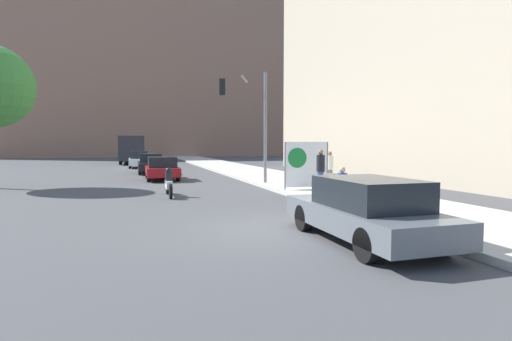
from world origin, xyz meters
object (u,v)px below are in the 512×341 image
traffic_light_pole (249,109)px  city_bus_on_road (132,148)px  pedestrian_behind (329,169)px  car_on_road_nearest (162,168)px  parked_car_curbside (366,210)px  car_on_road_midblock (150,164)px  seated_protester (343,184)px  protest_banner (306,164)px  jogger_on_sidewalk (321,170)px  motorcycle_on_road (169,184)px  car_on_road_distant (139,159)px

traffic_light_pole → city_bus_on_road: (-5.93, 27.51, -2.17)m
pedestrian_behind → car_on_road_nearest: 10.59m
pedestrian_behind → city_bus_on_road: (-8.81, 30.81, 0.74)m
parked_car_curbside → car_on_road_midblock: (-3.63, 22.56, 0.02)m
seated_protester → car_on_road_midblock: (-5.44, 18.35, -0.10)m
protest_banner → parked_car_curbside: bearing=-105.8°
jogger_on_sidewalk → traffic_light_pole: size_ratio=0.31×
car_on_road_midblock → motorcycle_on_road: bearing=-89.2°
traffic_light_pole → car_on_road_midblock: bearing=113.9°
car_on_road_midblock → city_bus_on_road: size_ratio=0.44×
car_on_road_distant → traffic_light_pole: bearing=-73.7°
seated_protester → car_on_road_nearest: seated_protester is taller
jogger_on_sidewalk → car_on_road_nearest: 11.20m
parked_car_curbside → motorcycle_on_road: size_ratio=2.02×
pedestrian_behind → car_on_road_distant: bearing=-101.7°
jogger_on_sidewalk → motorcycle_on_road: jogger_on_sidewalk is taller
jogger_on_sidewalk → pedestrian_behind: 2.12m
pedestrian_behind → car_on_road_nearest: size_ratio=0.40×
protest_banner → parked_car_curbside: protest_banner is taller
protest_banner → car_on_road_nearest: bearing=123.4°
protest_banner → city_bus_on_road: (-7.41, 31.32, 0.48)m
protest_banner → car_on_road_midblock: size_ratio=0.45×
car_on_road_nearest → city_bus_on_road: (-1.83, 22.86, 1.04)m
car_on_road_midblock → city_bus_on_road: (-1.37, 17.25, 1.01)m
car_on_road_midblock → seated_protester: bearing=-73.5°
jogger_on_sidewalk → pedestrian_behind: bearing=-104.0°
pedestrian_behind → traffic_light_pole: bearing=-81.4°
pedestrian_behind → parked_car_curbside: 9.78m
parked_car_curbside → city_bus_on_road: city_bus_on_road is taller
pedestrian_behind → car_on_road_midblock: 15.47m
pedestrian_behind → parked_car_curbside: bearing=34.4°
jogger_on_sidewalk → pedestrian_behind: size_ratio=1.06×
pedestrian_behind → traffic_light_pole: 5.26m
seated_protester → car_on_road_distant: car_on_road_distant is taller
jogger_on_sidewalk → protest_banner: bearing=-60.9°
jogger_on_sidewalk → motorcycle_on_road: bearing=7.2°
protest_banner → car_on_road_nearest: (-5.58, 8.46, -0.56)m
seated_protester → protest_banner: (0.60, 4.27, 0.43)m
seated_protester → pedestrian_behind: (2.00, 4.79, 0.18)m
seated_protester → motorcycle_on_road: (-5.24, 4.82, -0.31)m
jogger_on_sidewalk → pedestrian_behind: jogger_on_sidewalk is taller
seated_protester → protest_banner: bearing=106.5°
car_on_road_distant → motorcycle_on_road: size_ratio=1.98×
seated_protester → city_bus_on_road: 36.25m
car_on_road_distant → city_bus_on_road: city_bus_on_road is taller
city_bus_on_road → car_on_road_midblock: bearing=-85.5°
jogger_on_sidewalk → parked_car_curbside: bearing=94.2°
traffic_light_pole → seated_protester: bearing=-83.8°
pedestrian_behind → protest_banner: 1.52m
traffic_light_pole → car_on_road_nearest: traffic_light_pole is taller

